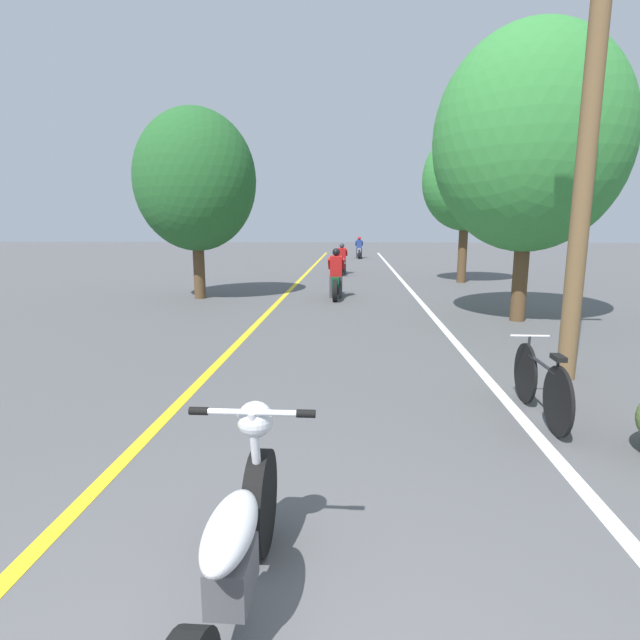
{
  "coord_description": "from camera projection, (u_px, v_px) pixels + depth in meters",
  "views": [
    {
      "loc": [
        0.34,
        -1.49,
        2.08
      ],
      "look_at": [
        -0.07,
        4.66,
        0.9
      ],
      "focal_mm": 28.0,
      "sensor_mm": 36.0,
      "label": 1
    }
  ],
  "objects": [
    {
      "name": "lane_stripe_center",
      "position": [
        282.0,
        298.0,
        14.39
      ],
      "size": [
        0.14,
        48.0,
        0.01
      ],
      "primitive_type": "cube",
      "color": "yellow",
      "rests_on": "ground"
    },
    {
      "name": "lane_stripe_edge",
      "position": [
        418.0,
        299.0,
        14.14
      ],
      "size": [
        0.14,
        48.0,
        0.01
      ],
      "primitive_type": "cube",
      "color": "white",
      "rests_on": "ground"
    },
    {
      "name": "utility_pole",
      "position": [
        593.0,
        91.0,
        6.18
      ],
      "size": [
        1.1,
        0.24,
        7.25
      ],
      "color": "brown",
      "rests_on": "ground"
    },
    {
      "name": "roadside_tree_right_near",
      "position": [
        530.0,
        141.0,
        10.3
      ],
      "size": [
        3.98,
        3.58,
        6.09
      ],
      "color": "#513A23",
      "rests_on": "ground"
    },
    {
      "name": "roadside_tree_right_far",
      "position": [
        466.0,
        180.0,
        17.65
      ],
      "size": [
        3.1,
        2.79,
        5.43
      ],
      "color": "#513A23",
      "rests_on": "ground"
    },
    {
      "name": "roadside_tree_left",
      "position": [
        195.0,
        181.0,
        13.75
      ],
      "size": [
        3.36,
        3.03,
        5.22
      ],
      "color": "#513A23",
      "rests_on": "ground"
    },
    {
      "name": "motorcycle_foreground",
      "position": [
        234.0,
        556.0,
        2.51
      ],
      "size": [
        0.74,
        2.16,
        1.03
      ],
      "color": "black",
      "rests_on": "ground"
    },
    {
      "name": "motorcycle_rider_lead",
      "position": [
        336.0,
        279.0,
        14.35
      ],
      "size": [
        0.5,
        2.1,
        1.43
      ],
      "color": "black",
      "rests_on": "ground"
    },
    {
      "name": "motorcycle_rider_mid",
      "position": [
        342.0,
        262.0,
        21.35
      ],
      "size": [
        0.5,
        2.12,
        1.32
      ],
      "color": "black",
      "rests_on": "ground"
    },
    {
      "name": "motorcycle_rider_far",
      "position": [
        359.0,
        250.0,
        31.54
      ],
      "size": [
        0.5,
        1.97,
        1.36
      ],
      "color": "black",
      "rests_on": "ground"
    },
    {
      "name": "bicycle_parked",
      "position": [
        541.0,
        384.0,
        5.41
      ],
      "size": [
        0.44,
        1.67,
        0.83
      ],
      "color": "black",
      "rests_on": "ground"
    }
  ]
}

